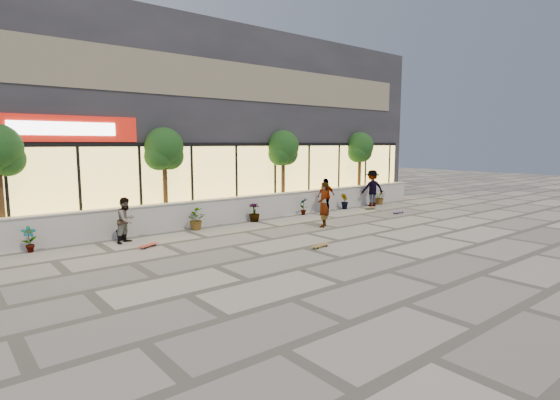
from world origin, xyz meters
TOP-DOWN VIEW (x-y plane):
  - ground at (0.00, 0.00)m, footprint 80.00×80.00m
  - planter_wall at (0.00, 7.00)m, footprint 22.00×0.42m
  - retail_building at (-0.00, 12.49)m, footprint 24.00×9.17m
  - shrub_a at (-8.50, 6.45)m, footprint 0.43×0.29m
  - shrub_b at (-5.70, 6.45)m, footprint 0.57×0.57m
  - shrub_c at (-2.90, 6.45)m, footprint 0.68×0.77m
  - shrub_d at (-0.10, 6.45)m, footprint 0.64×0.64m
  - shrub_e at (2.70, 6.45)m, footprint 0.46×0.35m
  - shrub_f at (5.50, 6.45)m, footprint 0.55×0.57m
  - shrub_g at (8.30, 6.45)m, footprint 0.77×0.84m
  - tree_midwest at (-3.50, 7.70)m, footprint 1.60×1.50m
  - tree_mideast at (2.50, 7.70)m, footprint 1.60×1.50m
  - tree_east at (8.00, 7.70)m, footprint 1.60×1.50m
  - skater_center at (1.35, 3.78)m, footprint 0.77×0.74m
  - skater_left at (-5.72, 5.92)m, footprint 0.94×0.88m
  - skater_right_near at (3.96, 6.25)m, footprint 1.00×0.50m
  - skater_right_far at (7.43, 6.30)m, footprint 1.42×1.19m
  - skateboard_center at (-1.19, 1.32)m, footprint 0.81×0.32m
  - skateboard_left at (-5.43, 4.81)m, footprint 0.76×0.51m
  - skateboard_right_near at (6.54, 5.66)m, footprint 0.80×0.30m
  - skateboard_right_far at (6.50, 3.93)m, footprint 0.82×0.26m

SIDE VIEW (x-z plane):
  - ground at x=0.00m, z-range 0.00..0.00m
  - skateboard_left at x=-5.43m, z-range 0.03..0.12m
  - skateboard_right_near at x=6.54m, z-range 0.03..0.13m
  - skateboard_center at x=-1.19m, z-range 0.03..0.13m
  - skateboard_right_far at x=6.50m, z-range 0.03..0.13m
  - shrub_a at x=-8.50m, z-range 0.00..0.81m
  - shrub_b at x=-5.70m, z-range 0.00..0.81m
  - shrub_c at x=-2.90m, z-range 0.00..0.81m
  - shrub_d at x=-0.10m, z-range 0.00..0.81m
  - shrub_e at x=2.70m, z-range 0.00..0.81m
  - shrub_f at x=5.50m, z-range 0.00..0.81m
  - shrub_g at x=8.30m, z-range 0.00..0.81m
  - planter_wall at x=0.00m, z-range 0.00..1.04m
  - skater_left at x=-5.72m, z-range 0.00..1.53m
  - skater_right_near at x=3.96m, z-range 0.00..1.65m
  - skater_center at x=1.35m, z-range 0.00..1.78m
  - skater_right_far at x=7.43m, z-range 0.00..1.91m
  - tree_midwest at x=-3.50m, z-range 1.03..4.94m
  - tree_mideast at x=2.50m, z-range 1.03..4.94m
  - tree_east at x=8.00m, z-range 1.03..4.94m
  - retail_building at x=0.00m, z-range 0.00..8.50m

